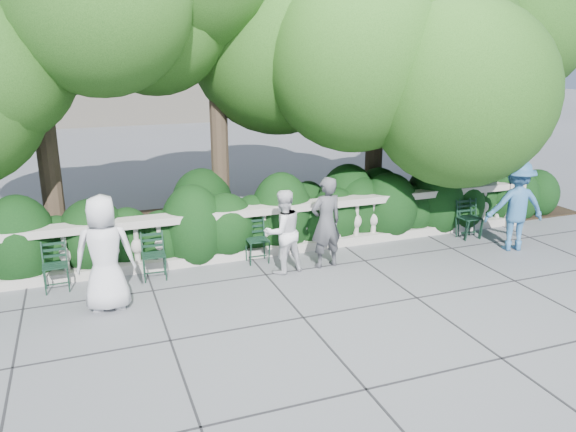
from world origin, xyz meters
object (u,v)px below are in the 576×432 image
object	(u,v)px
chair_d	(260,265)
person_casual_man	(283,232)
person_older_blue	(516,206)
chair_e	(472,240)
chair_c	(156,282)
person_woman_grey	(326,222)
chair_b	(58,294)
person_businessman	(105,253)
chair_f	(472,240)

from	to	relation	value
chair_d	person_casual_man	distance (m)	0.95
person_older_blue	chair_e	bearing A→B (deg)	-46.89
chair_c	person_casual_man	size ratio (longest dim) A/B	0.55
person_woman_grey	chair_b	bearing A→B (deg)	-12.39
person_businessman	person_casual_man	bearing A→B (deg)	-164.28
person_businessman	person_casual_man	xyz separation A→B (m)	(3.07, 0.47, -0.15)
chair_c	person_businessman	world-z (taller)	person_businessman
chair_b	chair_f	xyz separation A→B (m)	(8.24, -0.12, 0.00)
chair_e	chair_c	bearing A→B (deg)	175.28
person_businessman	person_casual_man	distance (m)	3.11
chair_b	chair_e	distance (m)	8.22
chair_f	person_older_blue	size ratio (longest dim) A/B	0.46
person_woman_grey	chair_d	bearing A→B (deg)	-30.92
chair_d	person_businessman	xyz separation A→B (m)	(-2.77, -0.94, 0.91)
person_businessman	person_woman_grey	bearing A→B (deg)	-166.53
chair_e	chair_f	world-z (taller)	same
chair_b	chair_c	world-z (taller)	same
chair_c	person_casual_man	world-z (taller)	person_casual_man
chair_c	chair_b	bearing A→B (deg)	-179.42
chair_b	chair_e	world-z (taller)	same
chair_f	chair_b	bearing A→B (deg)	-168.72
chair_b	person_woman_grey	world-z (taller)	person_woman_grey
person_woman_grey	person_casual_man	bearing A→B (deg)	-9.13
chair_c	chair_d	world-z (taller)	same
chair_c	chair_f	world-z (taller)	same
chair_c	chair_e	bearing A→B (deg)	2.42
person_businessman	person_casual_man	size ratio (longest dim) A/B	1.19
chair_b	person_older_blue	xyz separation A→B (m)	(8.60, -0.87, 0.91)
chair_e	person_businessman	xyz separation A→B (m)	(-7.45, -0.73, 0.91)
chair_d	person_businessman	distance (m)	3.07
chair_e	person_woman_grey	distance (m)	3.66
chair_d	person_older_blue	size ratio (longest dim) A/B	0.46
chair_e	person_woman_grey	bearing A→B (deg)	-179.60
chair_e	person_businessman	bearing A→B (deg)	-178.53
person_casual_man	chair_d	bearing A→B (deg)	-68.12
chair_e	person_older_blue	world-z (taller)	person_older_blue
chair_b	chair_c	distance (m)	1.59
chair_f	person_casual_man	bearing A→B (deg)	-164.37
chair_c	person_older_blue	size ratio (longest dim) A/B	0.46
person_businessman	person_woman_grey	world-z (taller)	person_businessman
chair_b	person_businessman	size ratio (longest dim) A/B	0.46
person_casual_man	chair_b	bearing A→B (deg)	-16.29
chair_b	person_older_blue	distance (m)	8.69
chair_d	chair_e	size ratio (longest dim) A/B	1.00
chair_e	chair_f	bearing A→B (deg)	41.51
chair_c	chair_e	xyz separation A→B (m)	(6.63, -0.07, 0.00)
chair_f	person_older_blue	xyz separation A→B (m)	(0.36, -0.75, 0.91)
chair_e	person_casual_man	world-z (taller)	person_casual_man
chair_b	chair_e	bearing A→B (deg)	-2.43
chair_b	person_older_blue	bearing A→B (deg)	-7.25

